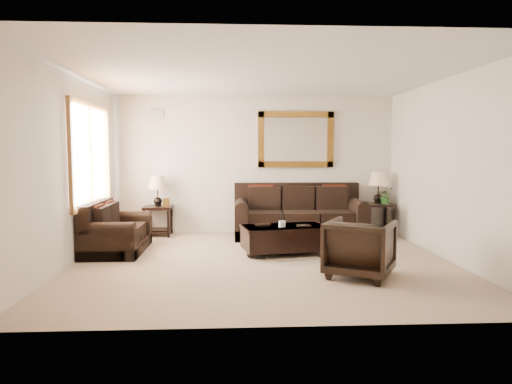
{
  "coord_description": "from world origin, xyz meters",
  "views": [
    {
      "loc": [
        -0.44,
        -6.54,
        1.6
      ],
      "look_at": [
        -0.07,
        0.6,
        0.97
      ],
      "focal_mm": 32.0,
      "sensor_mm": 36.0,
      "label": 1
    }
  ],
  "objects": [
    {
      "name": "air_vent",
      "position": [
        -1.9,
        2.48,
        2.35
      ],
      "size": [
        0.25,
        0.02,
        0.18
      ],
      "primitive_type": "cube",
      "color": "#999999",
      "rests_on": "room"
    },
    {
      "name": "loveseat",
      "position": [
        -2.35,
        0.81,
        0.3
      ],
      "size": [
        0.86,
        1.44,
        0.81
      ],
      "rotation": [
        0.0,
        0.0,
        1.57
      ],
      "color": "black",
      "rests_on": "room"
    },
    {
      "name": "room",
      "position": [
        0.0,
        0.0,
        1.35
      ],
      "size": [
        5.51,
        5.01,
        2.71
      ],
      "color": "tan",
      "rests_on": "ground"
    },
    {
      "name": "mirror",
      "position": [
        0.81,
        2.47,
        1.85
      ],
      "size": [
        1.5,
        0.06,
        1.1
      ],
      "color": "#542C10",
      "rests_on": "room"
    },
    {
      "name": "coffee_table",
      "position": [
        0.37,
        0.51,
        0.28
      ],
      "size": [
        1.41,
        0.93,
        0.55
      ],
      "rotation": [
        0.0,
        0.0,
        0.18
      ],
      "color": "black",
      "rests_on": "room"
    },
    {
      "name": "end_table_right",
      "position": [
        2.4,
        2.18,
        0.79
      ],
      "size": [
        0.55,
        0.55,
        1.22
      ],
      "color": "black",
      "rests_on": "room"
    },
    {
      "name": "window",
      "position": [
        -2.7,
        0.9,
        1.55
      ],
      "size": [
        0.07,
        1.96,
        1.66
      ],
      "color": "white",
      "rests_on": "room"
    },
    {
      "name": "armchair",
      "position": [
        1.19,
        -0.86,
        0.41
      ],
      "size": [
        1.05,
        1.04,
        0.81
      ],
      "primitive_type": "imported",
      "rotation": [
        0.0,
        0.0,
        2.62
      ],
      "color": "black",
      "rests_on": "floor"
    },
    {
      "name": "sofa",
      "position": [
        0.81,
        2.02,
        0.36
      ],
      "size": [
        2.44,
        1.05,
        1.0
      ],
      "color": "black",
      "rests_on": "room"
    },
    {
      "name": "end_table_left",
      "position": [
        -1.87,
        2.2,
        0.75
      ],
      "size": [
        0.52,
        0.52,
        1.15
      ],
      "color": "black",
      "rests_on": "room"
    },
    {
      "name": "potted_plant",
      "position": [
        2.52,
        2.08,
        0.73
      ],
      "size": [
        0.37,
        0.39,
        0.25
      ],
      "primitive_type": "imported",
      "rotation": [
        0.0,
        0.0,
        -0.32
      ],
      "color": "#29561D",
      "rests_on": "end_table_right"
    }
  ]
}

